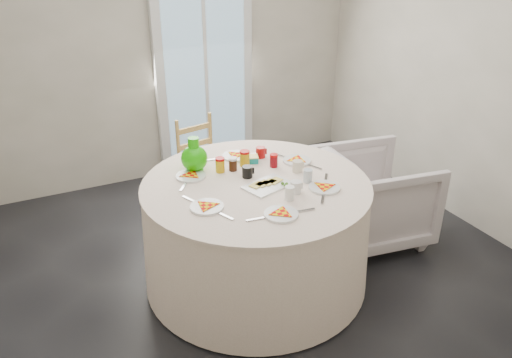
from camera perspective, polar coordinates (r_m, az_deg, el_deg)
name	(u,v)px	position (r m, az deg, el deg)	size (l,w,h in m)	color
floor	(255,277)	(3.72, -0.16, -11.11)	(4.00, 4.00, 0.00)	black
wall_back	(161,47)	(4.93, -10.76, 14.62)	(4.00, 0.02, 2.60)	#BCB5A3
wall_right	(486,71)	(4.34, 24.82, 11.15)	(0.02, 4.00, 2.60)	#BCB5A3
glass_door	(204,70)	(5.05, -5.92, 12.31)	(1.00, 0.08, 2.10)	silver
table	(256,234)	(3.50, 0.00, -6.25)	(1.57, 1.57, 0.80)	#FDE3CC
wooden_chair	(205,163)	(4.35, -5.85, 1.87)	(0.38, 0.36, 0.86)	tan
armchair	(373,194)	(4.08, 13.20, -1.72)	(0.79, 0.74, 0.81)	beige
place_settings	(256,183)	(3.31, 0.00, -0.47)	(1.11, 1.11, 0.02)	silver
jar_cluster	(246,163)	(3.47, -1.14, 1.81)	(0.43, 0.21, 0.12)	olive
butter_tub	(249,161)	(3.60, -0.76, 2.11)	(0.13, 0.09, 0.05)	teal
green_pitcher	(194,158)	(3.46, -7.07, 2.44)	(0.18, 0.18, 0.24)	#1FBA06
cheese_platter	(268,186)	(3.26, 1.33, -0.85)	(0.31, 0.20, 0.04)	white
mugs_glasses	(279,174)	(3.34, 2.67, 0.58)	(0.53, 0.53, 0.10)	#A0A0A0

